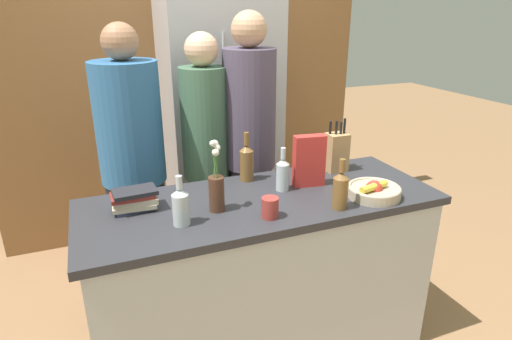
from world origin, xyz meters
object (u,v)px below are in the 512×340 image
Objects in this scene: fruit_bowl at (374,190)px; cereal_box at (309,161)px; refrigerator at (221,120)px; bottle_wine at (340,189)px; person_at_sink at (133,158)px; person_in_blue at (206,153)px; book_stack at (135,200)px; bottle_oil at (283,174)px; bottle_water at (247,162)px; person_in_red_tee at (250,141)px; flower_vase at (216,188)px; coffee_mug at (270,207)px; bottle_vinegar at (181,206)px; knife_block at (336,152)px.

cereal_box is at bearing 132.69° from fruit_bowl.
cereal_box is at bearing -85.28° from refrigerator.
person_at_sink reaches higher than bottle_wine.
person_in_blue reaches higher than bottle_wine.
bottle_wine is 1.26m from person_at_sink.
bottle_wine reaches higher than book_stack.
person_in_blue reaches higher than bottle_oil.
bottle_oil is 0.93× the size of bottle_wine.
person_in_red_tee is at bearing 66.93° from bottle_water.
refrigerator is at bearing 80.46° from bottle_water.
flower_vase is 0.54m from cereal_box.
bottle_water reaches higher than fruit_bowl.
refrigerator is 1.52m from fruit_bowl.
person_at_sink is (-0.49, 0.91, -0.01)m from coffee_mug.
bottle_wine is 0.91× the size of bottle_water.
bottle_oil is 0.85× the size of bottle_water.
cereal_box is at bearing -2.29° from book_stack.
bottle_water is 0.15× the size of person_at_sink.
person_in_blue is (-0.05, 0.88, -0.01)m from coffee_mug.
person_in_red_tee reaches higher than bottle_vinegar.
person_in_blue reaches higher than cereal_box.
cereal_box is 1.12× the size of bottle_wine.
cereal_box is 1.21× the size of bottle_vinegar.
bottle_water is (-0.51, 0.44, 0.07)m from fruit_bowl.
knife_block is 1.14m from book_stack.
coffee_mug is at bearing -94.96° from person_in_red_tee.
person_in_blue is at bearing 178.35° from person_in_red_tee.
refrigerator is 1.40m from flower_vase.
person_in_blue is (-0.28, -0.60, -0.04)m from refrigerator.
bottle_vinegar is at bearing 168.60° from coffee_mug.
cereal_box reaches higher than coffee_mug.
fruit_bowl is 1.07× the size of bottle_wine.
bottle_vinegar is 0.13× the size of person_in_red_tee.
knife_block is 0.17× the size of person_in_red_tee.
person_in_blue is at bearing 125.20° from fruit_bowl.
person_at_sink is (-0.11, 0.84, -0.05)m from bottle_vinegar.
bottle_oil is at bearing -3.19° from book_stack.
person_in_blue is at bearing 142.46° from knife_block.
person_in_red_tee is at bearing 101.32° from cereal_box.
cereal_box reaches higher than bottle_vinegar.
bottle_oil is at bearing 15.13° from flower_vase.
cereal_box is (-0.25, -0.14, 0.02)m from knife_block.
fruit_bowl is 0.96× the size of cereal_box.
bottle_wine is 1.00m from person_in_blue.
person_at_sink is 0.97× the size of person_in_red_tee.
coffee_mug is at bearing -125.21° from bottle_oil.
flower_vase is 0.82m from person_at_sink.
refrigerator reaches higher than knife_block.
bottle_water is at bearing -72.45° from person_in_blue.
fruit_bowl is 0.78m from flower_vase.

